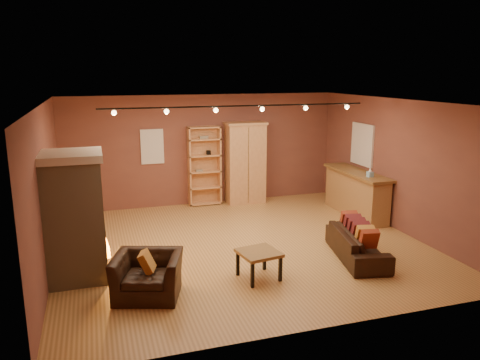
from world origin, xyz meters
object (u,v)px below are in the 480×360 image
object	(u,v)px
fireplace	(75,217)
bookcase	(204,165)
loveseat	(358,239)
coffee_table	(259,255)
armchair	(147,268)
bar_counter	(356,193)
armoire	(245,163)

from	to	relation	value
fireplace	bookcase	size ratio (longest dim) A/B	1.05
bookcase	loveseat	xyz separation A→B (m)	(1.83, -4.39, -0.66)
bookcase	fireplace	bearing A→B (deg)	-128.90
bookcase	coffee_table	distance (m)	4.70
bookcase	armchair	bearing A→B (deg)	-113.03
fireplace	armchair	world-z (taller)	fireplace
armchair	bookcase	bearing A→B (deg)	84.81
fireplace	coffee_table	bearing A→B (deg)	-17.91
bookcase	bar_counter	bearing A→B (deg)	-32.15
coffee_table	armchair	bearing A→B (deg)	-177.94
loveseat	fireplace	bearing A→B (deg)	94.62
armoire	fireplace	bearing A→B (deg)	-138.68
armoire	coffee_table	bearing A→B (deg)	-105.42
fireplace	bar_counter	bearing A→B (deg)	15.39
armoire	armchair	xyz separation A→B (m)	(-3.06, -4.56, -0.62)
armoire	coffee_table	distance (m)	4.71
fireplace	armchair	size ratio (longest dim) A/B	1.84
bar_counter	loveseat	distance (m)	2.75
loveseat	coffee_table	xyz separation A→B (m)	(-2.02, -0.27, 0.03)
bookcase	loveseat	distance (m)	4.80
armchair	loveseat	bearing A→B (deg)	22.80
coffee_table	fireplace	bearing A→B (deg)	162.09
fireplace	coffee_table	world-z (taller)	fireplace
bookcase	coffee_table	world-z (taller)	bookcase
bar_counter	bookcase	bearing A→B (deg)	147.85
bar_counter	coffee_table	world-z (taller)	bar_counter
coffee_table	loveseat	bearing A→B (deg)	7.57
loveseat	bookcase	bearing A→B (deg)	34.86
bar_counter	coffee_table	xyz separation A→B (m)	(-3.41, -2.63, -0.14)
fireplace	bookcase	distance (m)	4.81
bookcase	bar_counter	world-z (taller)	bookcase
fireplace	bookcase	world-z (taller)	fireplace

